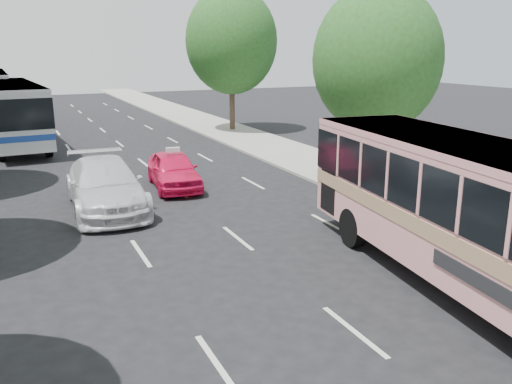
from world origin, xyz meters
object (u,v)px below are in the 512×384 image
pink_taxi (174,170)px  tour_coach_front (13,109)px  pink_bus (469,200)px  white_pickup (105,185)px

pink_taxi → tour_coach_front: 14.17m
pink_bus → tour_coach_front: 26.47m
pink_bus → tour_coach_front: tour_coach_front is taller
pink_bus → pink_taxi: size_ratio=2.55×
pink_bus → white_pickup: 11.98m
pink_bus → white_pickup: bearing=129.9°
pink_bus → pink_taxi: (-3.50, 11.91, -1.39)m
pink_bus → tour_coach_front: size_ratio=0.90×
pink_taxi → pink_bus: bearing=-67.8°
pink_bus → white_pickup: (-6.50, 9.98, -1.26)m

